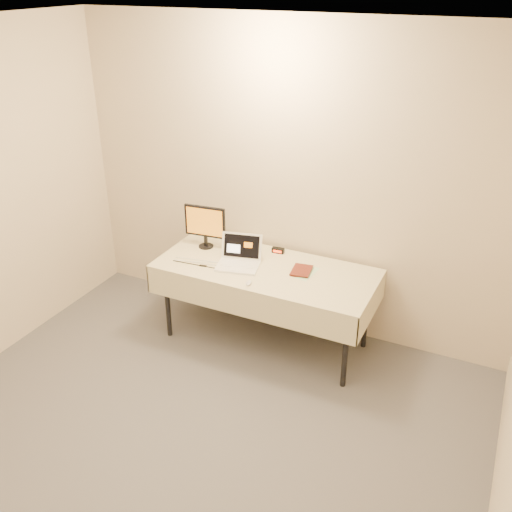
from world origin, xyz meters
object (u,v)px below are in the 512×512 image
at_px(monitor, 205,223).
at_px(laptop, 239,258).
at_px(table, 266,274).
at_px(book, 292,259).

bearing_deg(monitor, laptop, -27.66).
bearing_deg(table, monitor, 168.33).
xyz_separation_m(table, laptop, (-0.23, -0.03, 0.12)).
bearing_deg(table, book, 13.78).
height_order(monitor, book, monitor).
bearing_deg(monitor, table, -17.56).
bearing_deg(book, monitor, 166.48).
relative_size(table, laptop, 4.54).
bearing_deg(book, table, -174.36).
bearing_deg(table, laptop, -171.58).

